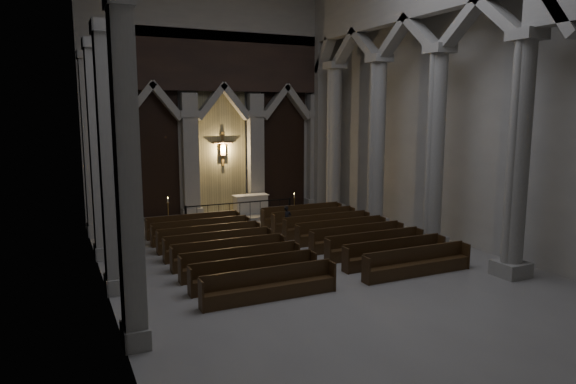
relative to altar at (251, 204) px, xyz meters
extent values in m
plane|color=gray|center=(-1.18, -10.74, -0.63)|extent=(24.00, 24.00, 0.00)
cube|color=#ADAAA2|center=(-1.18, 1.26, 5.37)|extent=(14.00, 0.10, 12.00)
cube|color=#ADAAA2|center=(-8.18, -10.74, 5.37)|extent=(0.10, 24.00, 12.00)
cube|color=#ADAAA2|center=(5.82, -10.74, 5.37)|extent=(0.10, 24.00, 12.00)
cube|color=#99968F|center=(-6.58, 0.76, 2.57)|extent=(0.80, 0.50, 6.40)
cube|color=#99968F|center=(-6.58, 0.76, -0.38)|extent=(1.05, 0.70, 0.50)
cube|color=#99968F|center=(-6.58, 0.76, 4.72)|extent=(1.00, 0.65, 0.35)
cube|color=#99968F|center=(-2.98, 0.76, 2.57)|extent=(0.80, 0.50, 6.40)
cube|color=#99968F|center=(-2.98, 0.76, -0.38)|extent=(1.05, 0.70, 0.50)
cube|color=#99968F|center=(-2.98, 0.76, 4.72)|extent=(1.00, 0.65, 0.35)
cube|color=#99968F|center=(0.62, 0.76, 2.57)|extent=(0.80, 0.50, 6.40)
cube|color=#99968F|center=(0.62, 0.76, -0.38)|extent=(1.05, 0.70, 0.50)
cube|color=#99968F|center=(0.62, 0.76, 4.72)|extent=(1.00, 0.65, 0.35)
cube|color=#99968F|center=(4.22, 0.76, 2.57)|extent=(0.80, 0.50, 6.40)
cube|color=#99968F|center=(4.22, 0.76, -0.38)|extent=(1.05, 0.70, 0.50)
cube|color=#99968F|center=(4.22, 0.76, 4.72)|extent=(1.00, 0.65, 0.35)
cube|color=black|center=(-4.78, 1.11, 2.87)|extent=(2.60, 0.15, 7.00)
cube|color=#9C9164|center=(-1.18, 1.11, 2.87)|extent=(2.60, 0.15, 7.00)
cube|color=black|center=(2.42, 1.11, 2.87)|extent=(2.60, 0.15, 7.00)
cube|color=black|center=(-1.18, 0.76, 7.37)|extent=(12.00, 0.50, 3.00)
cube|color=#99968F|center=(-7.38, 0.76, 3.87)|extent=(1.60, 0.50, 9.00)
cube|color=#99968F|center=(5.02, 0.76, 3.87)|extent=(1.60, 0.50, 9.00)
cube|color=#99968F|center=(-1.18, 0.76, 9.87)|extent=(14.00, 0.50, 3.00)
plane|color=#FFBF72|center=(-1.18, 1.08, 2.87)|extent=(1.50, 0.00, 1.50)
cube|color=brown|center=(-1.18, 0.99, 2.87)|extent=(0.13, 0.08, 1.80)
cube|color=brown|center=(-1.18, 0.99, 3.22)|extent=(1.10, 0.08, 0.13)
cube|color=#A58060|center=(-1.18, 0.93, 2.82)|extent=(0.26, 0.10, 0.60)
sphere|color=#A58060|center=(-1.18, 0.93, 3.22)|extent=(0.17, 0.17, 0.17)
cylinder|color=#A58060|center=(-1.44, 0.93, 3.19)|extent=(0.45, 0.08, 0.08)
cylinder|color=#A58060|center=(-0.92, 0.93, 3.19)|extent=(0.45, 0.08, 0.08)
cube|color=#99968F|center=(4.32, -1.24, -0.38)|extent=(1.00, 1.00, 0.50)
cylinder|color=#99968F|center=(4.32, -1.24, 3.37)|extent=(0.70, 0.70, 7.50)
cube|color=#99968F|center=(4.32, -1.24, 7.22)|extent=(0.95, 0.95, 0.35)
cube|color=#99968F|center=(4.32, -5.24, -0.38)|extent=(1.00, 1.00, 0.50)
cylinder|color=#99968F|center=(4.32, -5.24, 3.37)|extent=(0.70, 0.70, 7.50)
cube|color=#99968F|center=(4.32, -5.24, 7.22)|extent=(0.95, 0.95, 0.35)
cube|color=#99968F|center=(4.32, -9.24, -0.38)|extent=(1.00, 1.00, 0.50)
cylinder|color=#99968F|center=(4.32, -9.24, 3.37)|extent=(0.70, 0.70, 7.50)
cube|color=#99968F|center=(4.32, -9.24, 7.22)|extent=(0.95, 0.95, 0.35)
cube|color=#99968F|center=(4.32, -13.24, -0.38)|extent=(1.00, 1.00, 0.50)
cylinder|color=#99968F|center=(4.32, -13.24, 3.37)|extent=(0.70, 0.70, 7.50)
cube|color=#99968F|center=(4.32, -13.24, 7.22)|extent=(0.95, 0.95, 0.35)
cube|color=#99968F|center=(4.32, 0.66, 3.97)|extent=(0.55, 1.20, 9.20)
cube|color=#99968F|center=(-7.93, -1.24, -0.38)|extent=(0.60, 1.00, 0.50)
cube|color=#99968F|center=(-7.93, -1.24, 3.37)|extent=(0.50, 0.80, 7.50)
cube|color=#99968F|center=(-7.93, -1.24, 7.22)|extent=(0.60, 1.00, 0.35)
cube|color=#99968F|center=(-7.93, -5.24, -0.38)|extent=(0.60, 1.00, 0.50)
cube|color=#99968F|center=(-7.93, -5.24, 3.37)|extent=(0.50, 0.80, 7.50)
cube|color=#99968F|center=(-7.93, -5.24, 7.22)|extent=(0.60, 1.00, 0.35)
cube|color=#99968F|center=(-7.93, -9.24, -0.38)|extent=(0.60, 1.00, 0.50)
cube|color=#99968F|center=(-7.93, -9.24, 3.37)|extent=(0.50, 0.80, 7.50)
cube|color=#99968F|center=(-7.93, -9.24, 7.22)|extent=(0.60, 1.00, 0.35)
cube|color=#99968F|center=(-7.93, -13.24, -0.38)|extent=(0.60, 1.00, 0.50)
cube|color=#99968F|center=(-7.93, -13.24, 3.37)|extent=(0.50, 0.80, 7.50)
cube|color=#99968F|center=(-1.18, -0.14, -0.55)|extent=(8.50, 2.60, 0.15)
cube|color=beige|center=(0.00, 0.00, -0.02)|extent=(1.73, 0.67, 0.91)
cube|color=silver|center=(0.00, 0.00, 0.45)|extent=(1.87, 0.75, 0.04)
cube|color=black|center=(-1.18, -1.62, 0.40)|extent=(5.40, 0.05, 0.05)
cube|color=black|center=(-3.88, -1.62, -0.09)|extent=(0.09, 0.09, 1.08)
cube|color=black|center=(1.52, -1.62, -0.09)|extent=(0.09, 0.09, 1.08)
cylinder|color=black|center=(-3.34, -1.62, -0.12)|extent=(0.02, 0.02, 0.99)
cylinder|color=black|center=(-2.80, -1.62, -0.12)|extent=(0.02, 0.02, 0.99)
cylinder|color=black|center=(-2.26, -1.62, -0.12)|extent=(0.02, 0.02, 0.99)
cylinder|color=black|center=(-1.72, -1.62, -0.12)|extent=(0.02, 0.02, 0.99)
cylinder|color=black|center=(-1.18, -1.62, -0.12)|extent=(0.02, 0.02, 0.99)
cylinder|color=black|center=(-0.64, -1.62, -0.12)|extent=(0.02, 0.02, 0.99)
cylinder|color=black|center=(-0.10, -1.62, -0.12)|extent=(0.02, 0.02, 0.99)
cylinder|color=black|center=(0.44, -1.62, -0.12)|extent=(0.02, 0.02, 0.99)
cylinder|color=black|center=(0.98, -1.62, -0.12)|extent=(0.02, 0.02, 0.99)
cylinder|color=#B38B37|center=(-4.67, -1.49, -0.60)|extent=(0.26, 0.26, 0.05)
cylinder|color=#B38B37|center=(-4.67, -1.49, 0.02)|extent=(0.04, 0.04, 1.24)
cylinder|color=#B38B37|center=(-4.67, -1.49, 0.64)|extent=(0.13, 0.13, 0.02)
cylinder|color=white|center=(-4.67, -1.49, 0.75)|extent=(0.05, 0.05, 0.22)
sphere|color=#FFD859|center=(-4.67, -1.49, 0.88)|extent=(0.05, 0.05, 0.05)
cylinder|color=#B38B37|center=(1.85, -1.51, -0.61)|extent=(0.22, 0.22, 0.05)
cylinder|color=#B38B37|center=(1.85, -1.51, -0.09)|extent=(0.03, 0.03, 1.04)
cylinder|color=#B38B37|center=(1.85, -1.51, 0.43)|extent=(0.11, 0.11, 0.02)
cylinder|color=white|center=(1.85, -1.51, 0.53)|extent=(0.04, 0.04, 0.18)
sphere|color=#FFD859|center=(1.85, -1.51, 0.64)|extent=(0.04, 0.04, 0.04)
cube|color=black|center=(-3.88, -3.10, -0.41)|extent=(4.15, 0.40, 0.44)
cube|color=black|center=(-3.88, -2.92, 0.06)|extent=(4.15, 0.07, 0.49)
cube|color=black|center=(-5.96, -3.10, -0.19)|extent=(0.06, 0.44, 0.89)
cube|color=black|center=(-1.81, -3.10, -0.19)|extent=(0.06, 0.44, 0.89)
cube|color=black|center=(1.52, -3.10, -0.41)|extent=(4.15, 0.40, 0.44)
cube|color=black|center=(1.52, -2.92, 0.06)|extent=(4.15, 0.07, 0.49)
cube|color=black|center=(-0.56, -3.10, -0.19)|extent=(0.06, 0.44, 0.89)
cube|color=black|center=(3.59, -3.10, -0.19)|extent=(0.06, 0.44, 0.89)
cube|color=black|center=(-3.88, -4.36, -0.41)|extent=(4.15, 0.40, 0.44)
cube|color=black|center=(-3.88, -4.17, 0.06)|extent=(4.15, 0.07, 0.49)
cube|color=black|center=(-5.96, -4.36, -0.19)|extent=(0.06, 0.44, 0.89)
cube|color=black|center=(-1.81, -4.36, -0.19)|extent=(0.06, 0.44, 0.89)
cube|color=black|center=(1.52, -4.36, -0.41)|extent=(4.15, 0.40, 0.44)
cube|color=black|center=(1.52, -4.17, 0.06)|extent=(4.15, 0.07, 0.49)
cube|color=black|center=(-0.56, -4.36, -0.19)|extent=(0.06, 0.44, 0.89)
cube|color=black|center=(3.59, -4.36, -0.19)|extent=(0.06, 0.44, 0.89)
cube|color=black|center=(-3.88, -5.61, -0.41)|extent=(4.15, 0.40, 0.44)
cube|color=black|center=(-3.88, -5.42, 0.06)|extent=(4.15, 0.07, 0.49)
cube|color=black|center=(-5.96, -5.61, -0.19)|extent=(0.06, 0.44, 0.89)
cube|color=black|center=(-1.81, -5.61, -0.19)|extent=(0.06, 0.44, 0.89)
cube|color=black|center=(1.52, -5.61, -0.41)|extent=(4.15, 0.40, 0.44)
cube|color=black|center=(1.52, -5.42, 0.06)|extent=(4.15, 0.07, 0.49)
cube|color=black|center=(-0.56, -5.61, -0.19)|extent=(0.06, 0.44, 0.89)
cube|color=black|center=(3.59, -5.61, -0.19)|extent=(0.06, 0.44, 0.89)
cube|color=black|center=(-3.88, -6.86, -0.41)|extent=(4.15, 0.40, 0.44)
cube|color=black|center=(-3.88, -6.67, 0.06)|extent=(4.15, 0.07, 0.49)
cube|color=black|center=(-5.96, -6.86, -0.19)|extent=(0.06, 0.44, 0.89)
cube|color=black|center=(-1.81, -6.86, -0.19)|extent=(0.06, 0.44, 0.89)
cube|color=black|center=(1.52, -6.86, -0.41)|extent=(4.15, 0.40, 0.44)
cube|color=black|center=(1.52, -6.67, 0.06)|extent=(4.15, 0.07, 0.49)
cube|color=black|center=(-0.56, -6.86, -0.19)|extent=(0.06, 0.44, 0.89)
cube|color=black|center=(3.59, -6.86, -0.19)|extent=(0.06, 0.44, 0.89)
cube|color=black|center=(-3.88, -8.11, -0.41)|extent=(4.15, 0.40, 0.44)
cube|color=black|center=(-3.88, -7.93, 0.06)|extent=(4.15, 0.07, 0.49)
cube|color=black|center=(-5.96, -8.11, -0.19)|extent=(0.06, 0.44, 0.89)
cube|color=black|center=(-1.81, -8.11, -0.19)|extent=(0.06, 0.44, 0.89)
cube|color=black|center=(1.52, -8.11, -0.41)|extent=(4.15, 0.40, 0.44)
cube|color=black|center=(1.52, -7.93, 0.06)|extent=(4.15, 0.07, 0.49)
cube|color=black|center=(-0.56, -8.11, -0.19)|extent=(0.06, 0.44, 0.89)
cube|color=black|center=(3.59, -8.11, -0.19)|extent=(0.06, 0.44, 0.89)
cube|color=black|center=(-3.88, -9.37, -0.41)|extent=(4.15, 0.40, 0.44)
cube|color=black|center=(-3.88, -9.18, 0.06)|extent=(4.15, 0.07, 0.49)
cube|color=black|center=(-5.96, -9.37, -0.19)|extent=(0.06, 0.44, 0.89)
cube|color=black|center=(-1.81, -9.37, -0.19)|extent=(0.06, 0.44, 0.89)
cube|color=black|center=(1.52, -9.37, -0.41)|extent=(4.15, 0.40, 0.44)
cube|color=black|center=(1.52, -9.18, 0.06)|extent=(4.15, 0.07, 0.49)
cube|color=black|center=(-0.56, -9.37, -0.19)|extent=(0.06, 0.44, 0.89)
cube|color=black|center=(3.59, -9.37, -0.19)|extent=(0.06, 0.44, 0.89)
cube|color=black|center=(-3.88, -10.62, -0.41)|extent=(4.15, 0.40, 0.44)
cube|color=black|center=(-3.88, -10.43, 0.06)|extent=(4.15, 0.07, 0.49)
cube|color=black|center=(-5.96, -10.62, -0.19)|extent=(0.06, 0.44, 0.89)
cube|color=black|center=(-1.81, -10.62, -0.19)|extent=(0.06, 0.44, 0.89)
cube|color=black|center=(1.52, -10.62, -0.41)|extent=(4.15, 0.40, 0.44)
cube|color=black|center=(1.52, -10.43, 0.06)|extent=(4.15, 0.07, 0.49)
cube|color=black|center=(-0.56, -10.62, -0.19)|extent=(0.06, 0.44, 0.89)
cube|color=black|center=(3.59, -10.62, -0.19)|extent=(0.06, 0.44, 0.89)
cube|color=black|center=(-3.88, -11.87, -0.41)|extent=(4.15, 0.40, 0.44)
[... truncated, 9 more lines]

